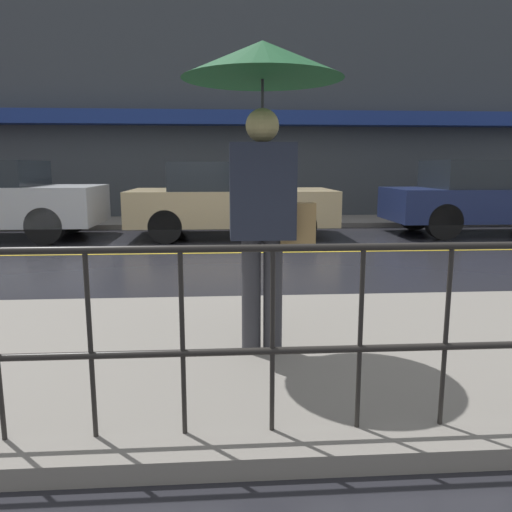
{
  "coord_description": "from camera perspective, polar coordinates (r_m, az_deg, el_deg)",
  "views": [
    {
      "loc": [
        -0.02,
        -8.08,
        1.39
      ],
      "look_at": [
        0.4,
        -2.01,
        0.3
      ],
      "focal_mm": 35.0,
      "sensor_mm": 36.0,
      "label": 1
    }
  ],
  "objects": [
    {
      "name": "sidewalk_near",
      "position": [
        3.7,
        -3.42,
        -11.06
      ],
      "size": [
        28.0,
        2.86,
        0.11
      ],
      "color": "slate",
      "rests_on": "ground_plane"
    },
    {
      "name": "car_tan",
      "position": [
        10.04,
        -3.0,
        6.49
      ],
      "size": [
        4.01,
        1.91,
        1.48
      ],
      "color": "tan",
      "rests_on": "ground_plane"
    },
    {
      "name": "pedestrian",
      "position": [
        3.39,
        0.83,
        16.37
      ],
      "size": [
        1.05,
        1.05,
        2.08
      ],
      "rotation": [
        0.0,
        0.0,
        3.14
      ],
      "color": "#333338",
      "rests_on": "sidewalk_near"
    },
    {
      "name": "ground_plane",
      "position": [
        8.2,
        -3.75,
        0.38
      ],
      "size": [
        80.0,
        80.0,
        0.0
      ],
      "primitive_type": "plane",
      "color": "black"
    },
    {
      "name": "building_storefront",
      "position": [
        13.46,
        -4.03,
        17.44
      ],
      "size": [
        28.0,
        0.85,
        6.26
      ],
      "color": "#383D42",
      "rests_on": "ground_plane"
    },
    {
      "name": "lane_marking",
      "position": [
        8.2,
        -3.76,
        0.41
      ],
      "size": [
        25.2,
        0.12,
        0.01
      ],
      "color": "gold",
      "rests_on": "ground_plane"
    },
    {
      "name": "railing_foreground",
      "position": [
        2.37,
        -3.28,
        -6.73
      ],
      "size": [
        12.0,
        0.04,
        0.93
      ],
      "color": "black",
      "rests_on": "sidewalk_near"
    },
    {
      "name": "car_navy",
      "position": [
        11.47,
        25.07,
        6.15
      ],
      "size": [
        4.24,
        1.72,
        1.52
      ],
      "color": "#19234C",
      "rests_on": "ground_plane"
    },
    {
      "name": "sidewalk_far",
      "position": [
        12.33,
        -3.85,
        3.93
      ],
      "size": [
        28.0,
        1.94,
        0.11
      ],
      "color": "slate",
      "rests_on": "ground_plane"
    }
  ]
}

